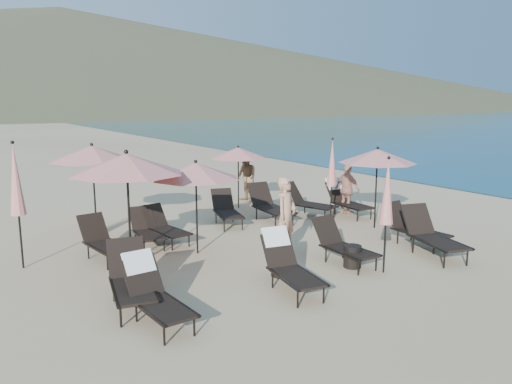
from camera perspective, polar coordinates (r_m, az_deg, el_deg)
ground at (r=10.91m, az=10.59°, el=-8.47°), size 800.00×800.00×0.00m
volcanic_headland at (r=320.67m, az=-19.25°, el=14.05°), size 690.00×690.00×55.00m
lounger_0 at (r=8.99m, az=-14.10°, el=-9.60°), size 1.02×1.87×1.02m
lounger_1 at (r=8.28m, az=-11.59°, el=-11.16°), size 0.71×1.68×1.02m
lounger_2 at (r=9.45m, az=3.73°, el=-8.11°), size 0.89×1.77×1.05m
lounger_3 at (r=11.03m, az=9.86°, el=-5.87°), size 0.62×1.61×0.93m
lounger_4 at (r=12.84m, az=17.58°, el=-3.80°), size 0.69×1.70×0.96m
lounger_5 at (r=12.08m, az=19.47°, el=-4.59°), size 1.19×1.96×1.06m
lounger_6 at (r=11.66m, az=-17.09°, el=-5.30°), size 0.82×1.68×0.93m
lounger_7 at (r=12.51m, az=-12.40°, el=-4.17°), size 0.74×1.55×0.86m
lounger_8 at (r=12.65m, az=-10.41°, el=-3.88°), size 0.80×1.59×0.88m
lounger_9 at (r=14.25m, az=-3.39°, el=-1.99°), size 1.04×1.73×0.93m
lounger_10 at (r=15.31m, az=5.86°, el=-1.07°), size 1.14×1.82×0.98m
lounger_11 at (r=15.66m, az=10.17°, el=-0.72°), size 0.74×1.76×1.07m
lounger_12 at (r=14.64m, az=1.55°, el=-1.44°), size 0.85×1.86×1.04m
umbrella_open_0 at (r=10.47m, az=-14.56°, el=3.12°), size 2.35×2.35×2.52m
umbrella_open_1 at (r=11.35m, az=-6.90°, el=2.40°), size 2.03×2.03×2.18m
umbrella_open_2 at (r=13.96m, az=13.71°, el=4.00°), size 2.11×2.11×2.27m
umbrella_open_3 at (r=13.83m, az=-18.23°, el=4.21°), size 2.23×2.23×2.40m
umbrella_open_4 at (r=16.20m, az=-2.05°, el=4.49°), size 1.91×1.91×2.06m
umbrella_closed_0 at (r=10.34m, az=14.77°, el=-0.06°), size 0.28×0.28×2.41m
umbrella_closed_1 at (r=14.57m, az=8.68°, el=3.25°), size 0.29×0.29×2.45m
umbrella_closed_2 at (r=11.38m, az=-25.77°, el=1.19°), size 0.32×0.32×2.70m
side_table_0 at (r=10.19m, az=2.77°, el=-8.41°), size 0.37×0.37×0.43m
side_table_1 at (r=10.87m, az=10.96°, el=-7.24°), size 0.38×0.38×0.48m
beachgoer_a at (r=11.43m, az=3.45°, el=-2.74°), size 0.78×0.67×1.80m
beachgoer_b at (r=17.28m, az=-1.14°, el=1.66°), size 0.70×0.87×1.72m
beachgoer_c at (r=15.63m, az=10.39°, el=0.30°), size 0.48×0.97×1.59m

